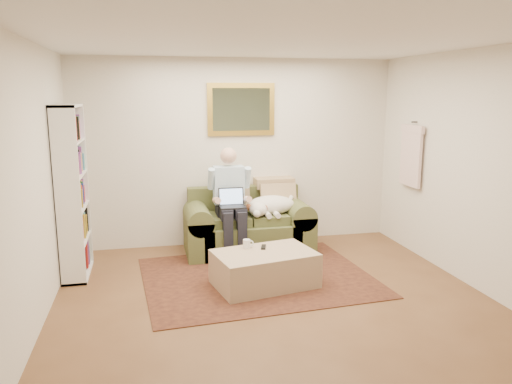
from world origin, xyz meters
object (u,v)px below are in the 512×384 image
object	(u,v)px
seated_man	(231,203)
ottoman	(265,269)
sleeping_dog	(271,205)
coffee_mug	(247,244)
sofa	(248,230)
bookshelf	(72,192)
laptop	(232,202)

from	to	relation	value
seated_man	ottoman	bearing A→B (deg)	-80.86
seated_man	sleeping_dog	distance (m)	0.56
ottoman	coffee_mug	distance (m)	0.35
sofa	ottoman	xyz separation A→B (m)	(-0.07, -1.28, -0.09)
sleeping_dog	ottoman	world-z (taller)	sleeping_dog
seated_man	bookshelf	xyz separation A→B (m)	(-1.91, -0.28, 0.29)
sofa	laptop	size ratio (longest dim) A/B	5.15
sofa	ottoman	world-z (taller)	sofa
sofa	bookshelf	size ratio (longest dim) A/B	0.85
sleeping_dog	ottoman	bearing A→B (deg)	-107.42
seated_man	laptop	size ratio (longest dim) A/B	4.33
laptop	ottoman	size ratio (longest dim) A/B	0.30
sofa	sleeping_dog	xyz separation A→B (m)	(0.30, -0.09, 0.35)
ottoman	bookshelf	distance (m)	2.39
seated_man	sleeping_dog	size ratio (longest dim) A/B	2.04
seated_man	bookshelf	size ratio (longest dim) A/B	0.71
coffee_mug	bookshelf	xyz separation A→B (m)	(-1.93, 0.66, 0.56)
sleeping_dog	ottoman	size ratio (longest dim) A/B	0.64
ottoman	coffee_mug	bearing A→B (deg)	131.52
sofa	sleeping_dog	size ratio (longest dim) A/B	2.43
sleeping_dog	seated_man	bearing A→B (deg)	-172.87
laptop	sleeping_dog	size ratio (longest dim) A/B	0.47
ottoman	coffee_mug	xyz separation A→B (m)	(-0.16, 0.19, 0.25)
seated_man	sofa	bearing A→B (deg)	31.45
seated_man	sleeping_dog	bearing A→B (deg)	7.13
seated_man	laptop	distance (m)	0.07
laptop	ottoman	world-z (taller)	laptop
coffee_mug	sleeping_dog	bearing A→B (deg)	61.88
coffee_mug	seated_man	bearing A→B (deg)	91.01
seated_man	ottoman	world-z (taller)	seated_man
laptop	coffee_mug	world-z (taller)	laptop
ottoman	bookshelf	world-z (taller)	bookshelf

